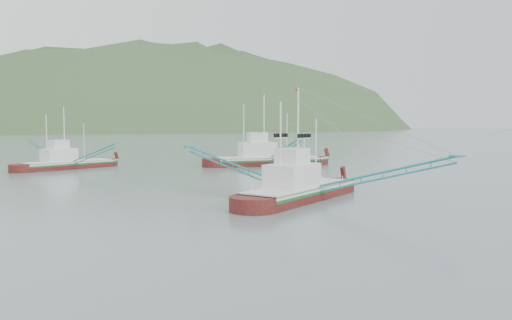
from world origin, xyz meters
TOP-DOWN VIEW (x-y plane):
  - ground at (0.00, 0.00)m, footprint 1200.00×1200.00m
  - main_boat at (0.96, 1.20)m, footprint 14.53×24.81m
  - bg_boat_right at (20.97, 29.78)m, footprint 16.62×28.07m
  - bg_boat_far at (-5.10, 43.56)m, footprint 13.62×23.64m
  - headland_right at (240.00, 430.00)m, footprint 684.00×432.00m

SIDE VIEW (x-z plane):
  - ground at x=0.00m, z-range 0.00..0.00m
  - headland_right at x=240.00m, z-range -153.00..153.00m
  - bg_boat_far at x=-5.10m, z-range -3.17..6.50m
  - main_boat at x=0.96m, z-range -3.15..7.15m
  - bg_boat_right at x=20.97m, z-range -3.55..8.32m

